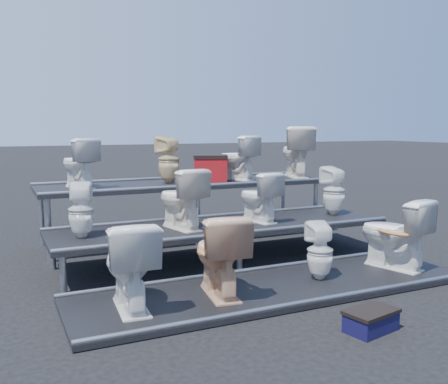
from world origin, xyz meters
name	(u,v)px	position (x,y,z in m)	size (l,w,h in m)	color
ground	(222,260)	(0.00, 0.00, 0.00)	(80.00, 80.00, 0.00)	black
tier_front	(275,288)	(0.00, -1.30, 0.03)	(4.20, 1.20, 0.06)	black
tier_mid	(222,243)	(0.00, 0.00, 0.23)	(4.20, 1.20, 0.46)	black
tier_back	(186,211)	(0.00, 1.30, 0.43)	(4.20, 1.20, 0.86)	black
toilet_0	(129,264)	(-1.51, -1.30, 0.46)	(0.45, 0.79, 0.80)	silver
toilet_1	(219,254)	(-0.63, -1.30, 0.46)	(0.45, 0.79, 0.80)	#D9A982
toilet_2	(320,251)	(0.55, -1.30, 0.37)	(0.28, 0.28, 0.61)	silver
toilet_3	(394,233)	(1.57, -1.30, 0.47)	(0.45, 0.80, 0.81)	silver
toilet_4	(81,210)	(-1.71, 0.00, 0.77)	(0.28, 0.28, 0.61)	silver
toilet_5	(181,198)	(-0.55, 0.00, 0.82)	(0.41, 0.71, 0.73)	silver
toilet_6	(259,197)	(0.51, 0.00, 0.78)	(0.36, 0.63, 0.64)	silver
toilet_7	(334,191)	(1.70, 0.00, 0.80)	(0.30, 0.31, 0.67)	silver
toilet_8	(79,163)	(-1.52, 1.30, 1.19)	(0.37, 0.65, 0.66)	silver
toilet_9	(169,160)	(-0.25, 1.30, 1.20)	(0.31, 0.31, 0.68)	#D2BB89
toilet_10	(237,158)	(0.85, 1.30, 1.20)	(0.38, 0.67, 0.68)	silver
toilet_11	(296,152)	(1.92, 1.30, 1.27)	(0.46, 0.80, 0.81)	silver
red_crate	(210,170)	(0.40, 1.30, 1.03)	(0.48, 0.38, 0.35)	maroon
step_stool	(371,322)	(0.20, -2.50, 0.08)	(0.43, 0.26, 0.15)	black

